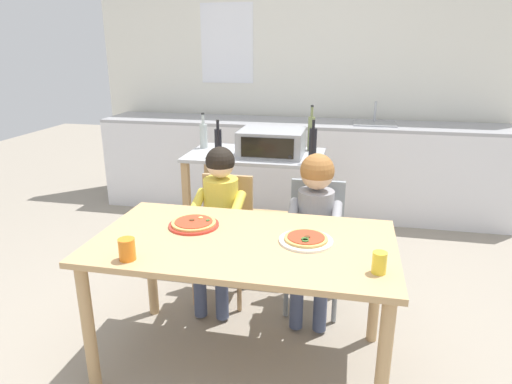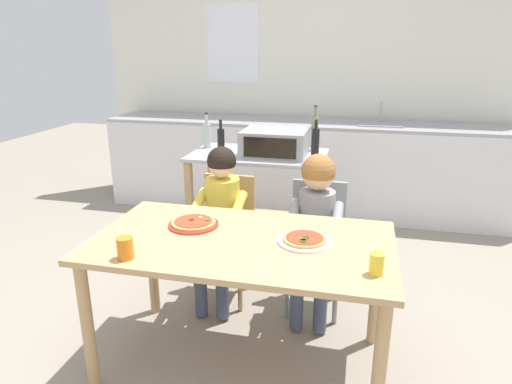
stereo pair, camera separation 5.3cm
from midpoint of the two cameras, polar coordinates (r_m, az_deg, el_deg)
name	(u,v)px [view 1 (the left image)]	position (r m, az deg, el deg)	size (l,w,h in m)	color
ground_plane	(278,267)	(3.54, 2.36, -9.47)	(11.25, 11.25, 0.00)	gray
back_wall_tiled	(307,74)	(4.88, 6.11, 14.65)	(4.47, 0.13, 2.70)	white
kitchen_counter	(300,166)	(4.62, 5.25, 3.25)	(4.03, 0.60, 1.12)	silver
kitchen_island_cart	(255,189)	(3.48, -0.51, 0.33)	(1.01, 0.60, 0.86)	#B7BABF
toaster_oven	(272,143)	(3.34, 1.54, 6.27)	(0.47, 0.38, 0.19)	#999BA0
bottle_tall_green_wine	(204,135)	(3.60, -7.07, 7.17)	(0.06, 0.06, 0.28)	#ADB7B2
bottle_squat_spirits	(218,142)	(3.30, -5.27, 6.30)	(0.05, 0.05, 0.27)	black
bottle_dark_olive_oil	(311,133)	(3.51, 6.56, 7.47)	(0.05, 0.05, 0.35)	olive
bottle_brown_beer	(313,145)	(3.12, 6.70, 5.90)	(0.05, 0.05, 0.30)	black
dining_table	(244,257)	(2.27, -2.26, -8.18)	(1.48, 0.82, 0.73)	tan
dining_chair_left	(225,228)	(3.01, -4.51, -4.56)	(0.36, 0.36, 0.81)	tan
dining_chair_right	(315,236)	(2.91, 6.97, -5.50)	(0.36, 0.36, 0.81)	gray
child_in_yellow_shirt	(219,209)	(2.84, -5.29, -2.19)	(0.32, 0.42, 1.02)	#424C6B
child_in_grey_shirt	(315,214)	(2.73, 6.89, -2.81)	(0.32, 0.42, 1.01)	#424C6B
pizza_plate_red_rimmed	(194,224)	(2.41, -8.50, -4.00)	(0.27, 0.27, 0.03)	red
pizza_plate_white	(306,239)	(2.21, 5.64, -6.00)	(0.26, 0.26, 0.03)	white
drinking_cup_yellow	(379,263)	(1.96, 14.57, -8.64)	(0.06, 0.06, 0.09)	yellow
drinking_cup_orange	(127,249)	(2.10, -16.71, -6.96)	(0.07, 0.07, 0.10)	orange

